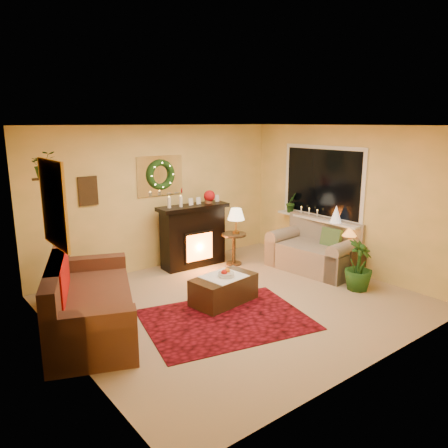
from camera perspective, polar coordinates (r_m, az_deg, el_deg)
floor at (r=6.67m, az=1.88°, el=-10.21°), size 5.00×5.00×0.00m
ceiling at (r=6.13m, az=2.06°, el=12.72°), size 5.00×5.00×0.00m
wall_back at (r=8.10m, az=-8.31°, el=3.46°), size 5.00×5.00×0.00m
wall_front at (r=4.83m, az=19.40°, el=-3.84°), size 5.00×5.00×0.00m
wall_left at (r=5.09m, az=-20.20°, el=-3.02°), size 4.50×4.50×0.00m
wall_right at (r=8.08m, az=15.73°, el=3.08°), size 4.50×4.50×0.00m
area_rug at (r=6.13m, az=0.28°, el=-12.35°), size 2.49×2.09×0.01m
sofa at (r=5.98m, az=-16.88°, el=-9.21°), size 1.75×2.44×0.96m
red_throw at (r=6.08m, az=-17.60°, el=-8.63°), size 0.74×1.20×0.02m
fireplace at (r=8.16m, az=-4.07°, el=-1.75°), size 1.21×0.43×1.09m
poinsettia at (r=8.17m, az=-1.91°, el=3.68°), size 0.21×0.21×0.21m
mantel_candle_a at (r=7.77m, az=-7.19°, el=2.79°), size 0.07×0.07×0.20m
mantel_candle_b at (r=7.85m, az=-5.66°, el=2.93°), size 0.07×0.07×0.20m
mantel_mirror at (r=8.02m, az=-8.34°, el=6.26°), size 0.92×0.02×0.72m
wreath at (r=7.98m, az=-8.20°, el=6.38°), size 0.55×0.11×0.55m
wall_art at (r=7.47m, az=-17.33°, el=4.13°), size 0.32×0.03×0.48m
gold_mirror at (r=5.28m, az=-21.40°, el=2.46°), size 0.03×0.84×1.00m
hanging_plant at (r=6.00m, az=-22.40°, el=5.69°), size 0.33×0.28×0.36m
loveseat at (r=8.13m, az=11.66°, el=-3.00°), size 1.07×1.67×0.92m
window_frame at (r=8.36m, az=12.74°, el=5.32°), size 0.03×1.86×1.36m
window_glass at (r=8.35m, az=12.68°, el=5.31°), size 0.02×1.70×1.22m
window_sill at (r=8.40m, az=12.05°, el=0.67°), size 0.22×1.86×0.04m
mini_tree at (r=8.05m, az=14.42°, el=1.25°), size 0.21×0.21×0.32m
sill_plant at (r=8.78m, az=8.78°, el=2.78°), size 0.28×0.22×0.51m
side_table_round at (r=8.28m, az=1.30°, el=-3.12°), size 0.50×0.50×0.60m
lamp_cream at (r=8.15m, az=1.58°, el=0.66°), size 0.32×0.32×0.49m
end_table_square at (r=7.96m, az=15.92°, el=-4.72°), size 0.45×0.45×0.54m
lamp_tiffany at (r=7.87m, az=16.05°, el=-1.34°), size 0.25×0.25×0.37m
coffee_table at (r=6.59m, az=-0.05°, el=-8.52°), size 1.04×0.66×0.41m
fruit_bowl at (r=6.49m, az=0.30°, el=-6.62°), size 0.24×0.24×0.06m
floor_palm at (r=7.33m, az=17.21°, el=-4.88°), size 1.70×1.70×2.43m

